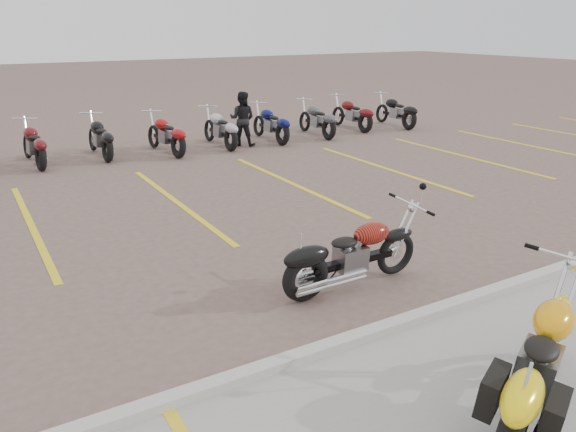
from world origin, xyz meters
TOP-DOWN VIEW (x-y plane):
  - ground at (0.00, 0.00)m, footprint 100.00×100.00m
  - curb at (0.00, -2.00)m, footprint 60.00×0.18m
  - parking_stripes at (0.00, 4.00)m, footprint 38.00×5.50m
  - yellow_cruiser at (0.50, -3.75)m, footprint 2.23×1.18m
  - flame_cruiser at (0.65, -0.83)m, footprint 2.16×0.32m
  - person_b at (3.59, 8.32)m, footprint 0.96×0.94m
  - bg_bike_row at (-0.36, 8.65)m, footprint 20.50×2.02m

SIDE VIEW (x-z plane):
  - ground at x=0.00m, z-range 0.00..0.00m
  - parking_stripes at x=0.00m, z-range 0.00..0.01m
  - curb at x=0.00m, z-range 0.00..0.12m
  - flame_cruiser at x=0.65m, z-range 0.00..0.89m
  - yellow_cruiser at x=0.50m, z-range 0.00..0.99m
  - bg_bike_row at x=-0.36m, z-range 0.00..1.10m
  - person_b at x=3.59m, z-range 0.00..1.56m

